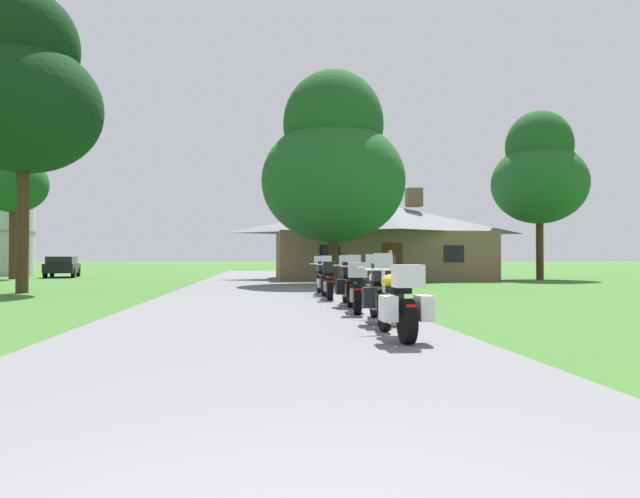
# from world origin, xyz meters

# --- Properties ---
(ground_plane) EXTENTS (500.00, 500.00, 0.00)m
(ground_plane) POSITION_xyz_m (0.00, 20.00, 0.00)
(ground_plane) COLOR #386628
(asphalt_driveway) EXTENTS (6.40, 80.00, 0.06)m
(asphalt_driveway) POSITION_xyz_m (0.00, 18.00, 0.03)
(asphalt_driveway) COLOR slate
(asphalt_driveway) RESTS_ON ground
(motorcycle_yellow_nearest_to_camera) EXTENTS (0.73, 2.08, 1.30)m
(motorcycle_yellow_nearest_to_camera) POSITION_xyz_m (2.02, 6.77, 0.61)
(motorcycle_yellow_nearest_to_camera) COLOR black
(motorcycle_yellow_nearest_to_camera) RESTS_ON asphalt_driveway
(motorcycle_white_second_in_row) EXTENTS (0.80, 2.08, 1.30)m
(motorcycle_white_second_in_row) POSITION_xyz_m (2.21, 9.15, 0.61)
(motorcycle_white_second_in_row) COLOR black
(motorcycle_white_second_in_row) RESTS_ON asphalt_driveway
(motorcycle_black_third_in_row) EXTENTS (0.71, 2.08, 1.30)m
(motorcycle_black_third_in_row) POSITION_xyz_m (2.11, 11.33, 0.62)
(motorcycle_black_third_in_row) COLOR black
(motorcycle_black_third_in_row) RESTS_ON asphalt_driveway
(motorcycle_green_fourth_in_row) EXTENTS (0.76, 2.08, 1.30)m
(motorcycle_green_fourth_in_row) POSITION_xyz_m (2.22, 13.19, 0.61)
(motorcycle_green_fourth_in_row) COLOR black
(motorcycle_green_fourth_in_row) RESTS_ON asphalt_driveway
(motorcycle_silver_fifth_in_row) EXTENTS (0.66, 2.08, 1.30)m
(motorcycle_silver_fifth_in_row) POSITION_xyz_m (1.99, 15.74, 0.62)
(motorcycle_silver_fifth_in_row) COLOR black
(motorcycle_silver_fifth_in_row) RESTS_ON asphalt_driveway
(motorcycle_blue_farthest_in_row) EXTENTS (0.66, 2.08, 1.30)m
(motorcycle_blue_farthest_in_row) POSITION_xyz_m (2.02, 17.89, 0.62)
(motorcycle_blue_farthest_in_row) COLOR black
(motorcycle_blue_farthest_in_row) RESTS_ON asphalt_driveway
(stone_lodge) EXTENTS (12.79, 8.02, 5.50)m
(stone_lodge) POSITION_xyz_m (7.03, 33.38, 2.37)
(stone_lodge) COLOR brown
(stone_lodge) RESTS_ON ground
(bystander_olive_shirt_near_lodge) EXTENTS (0.44, 0.40, 1.67)m
(bystander_olive_shirt_near_lodge) POSITION_xyz_m (6.03, 25.71, 0.93)
(bystander_olive_shirt_near_lodge) COLOR #75664C
(bystander_olive_shirt_near_lodge) RESTS_ON ground
(tree_right_of_lodge) EXTENTS (5.72, 5.72, 10.25)m
(tree_right_of_lodge) POSITION_xyz_m (16.84, 32.85, 6.49)
(tree_right_of_lodge) COLOR #422D19
(tree_right_of_lodge) RESTS_ON ground
(tree_left_near) EXTENTS (5.64, 5.64, 11.18)m
(tree_left_near) POSITION_xyz_m (-8.71, 20.93, 7.47)
(tree_left_near) COLOR #422D19
(tree_left_near) RESTS_ON ground
(tree_by_lodge_front) EXTENTS (6.79, 6.79, 10.17)m
(tree_by_lodge_front) POSITION_xyz_m (3.40, 26.09, 5.73)
(tree_by_lodge_front) COLOR #422D19
(tree_by_lodge_front) RESTS_ON ground
(tree_left_far) EXTENTS (4.12, 4.12, 9.06)m
(tree_left_far) POSITION_xyz_m (-15.21, 36.64, 6.32)
(tree_left_far) COLOR #422D19
(tree_left_far) RESTS_ON ground
(metal_silo_distant) EXTENTS (4.25, 4.25, 7.51)m
(metal_silo_distant) POSITION_xyz_m (-18.91, 44.57, 3.76)
(metal_silo_distant) COLOR #B2B7BC
(metal_silo_distant) RESTS_ON ground
(parked_black_suv_far_left) EXTENTS (2.61, 4.85, 1.40)m
(parked_black_suv_far_left) POSITION_xyz_m (-13.32, 39.98, 0.78)
(parked_black_suv_far_left) COLOR black
(parked_black_suv_far_left) RESTS_ON ground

